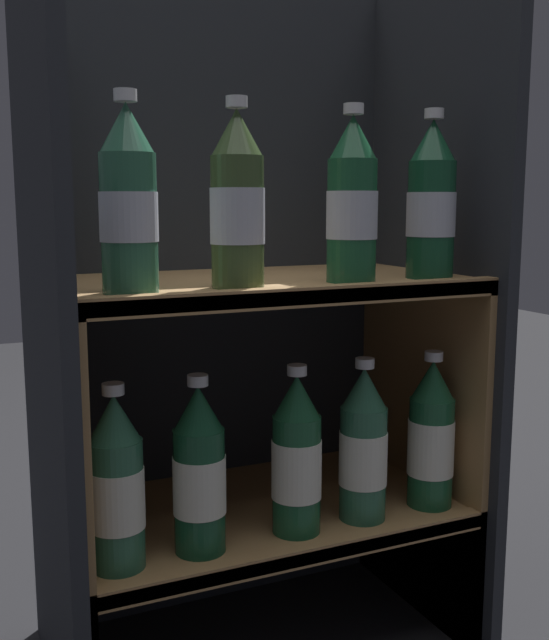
# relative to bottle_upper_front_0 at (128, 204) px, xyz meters

# --- Properties ---
(fridge_back_wall) EXTENTS (0.62, 0.02, 1.03)m
(fridge_back_wall) POSITION_rel_bottle_upper_front_0_xyz_m (0.21, 0.28, -0.16)
(fridge_back_wall) COLOR #23262B
(fridge_back_wall) RESTS_ON ground_plane
(fridge_side_left) EXTENTS (0.02, 0.38, 1.03)m
(fridge_side_left) POSITION_rel_bottle_upper_front_0_xyz_m (-0.09, 0.10, -0.16)
(fridge_side_left) COLOR #23262B
(fridge_side_left) RESTS_ON ground_plane
(fridge_side_right) EXTENTS (0.02, 0.38, 1.03)m
(fridge_side_right) POSITION_rel_bottle_upper_front_0_xyz_m (0.51, 0.10, -0.16)
(fridge_side_right) COLOR #23262B
(fridge_side_right) RESTS_ON ground_plane
(shelf_lower) EXTENTS (0.58, 0.34, 0.23)m
(shelf_lower) POSITION_rel_bottle_upper_front_0_xyz_m (0.21, 0.09, -0.50)
(shelf_lower) COLOR #9E7547
(shelf_lower) RESTS_ON ground_plane
(shelf_upper) EXTENTS (0.58, 0.34, 0.58)m
(shelf_upper) POSITION_rel_bottle_upper_front_0_xyz_m (0.21, 0.10, -0.27)
(shelf_upper) COLOR #9E7547
(shelf_upper) RESTS_ON ground_plane
(bottle_upper_front_0) EXTENTS (0.07, 0.07, 0.24)m
(bottle_upper_front_0) POSITION_rel_bottle_upper_front_0_xyz_m (0.00, 0.00, 0.00)
(bottle_upper_front_0) COLOR #285B42
(bottle_upper_front_0) RESTS_ON shelf_upper
(bottle_upper_front_1) EXTENTS (0.07, 0.07, 0.24)m
(bottle_upper_front_1) POSITION_rel_bottle_upper_front_0_xyz_m (0.14, 0.00, -0.00)
(bottle_upper_front_1) COLOR #384C28
(bottle_upper_front_1) RESTS_ON shelf_upper
(bottle_upper_front_2) EXTENTS (0.07, 0.07, 0.24)m
(bottle_upper_front_2) POSITION_rel_bottle_upper_front_0_xyz_m (0.30, 0.00, -0.00)
(bottle_upper_front_2) COLOR #194C2D
(bottle_upper_front_2) RESTS_ON shelf_upper
(bottle_upper_front_3) EXTENTS (0.07, 0.07, 0.24)m
(bottle_upper_front_3) POSITION_rel_bottle_upper_front_0_xyz_m (0.43, 0.00, -0.00)
(bottle_upper_front_3) COLOR #144228
(bottle_upper_front_3) RESTS_ON shelf_upper
(bottle_lower_front_0) EXTENTS (0.07, 0.07, 0.24)m
(bottle_lower_front_0) POSITION_rel_bottle_upper_front_0_xyz_m (-0.03, 0.00, -0.35)
(bottle_lower_front_0) COLOR #285B42
(bottle_lower_front_0) RESTS_ON shelf_lower
(bottle_lower_front_1) EXTENTS (0.07, 0.07, 0.24)m
(bottle_lower_front_1) POSITION_rel_bottle_upper_front_0_xyz_m (0.08, 0.00, -0.35)
(bottle_lower_front_1) COLOR #144228
(bottle_lower_front_1) RESTS_ON shelf_lower
(bottle_lower_front_2) EXTENTS (0.07, 0.07, 0.24)m
(bottle_lower_front_2) POSITION_rel_bottle_upper_front_0_xyz_m (0.22, 0.00, -0.35)
(bottle_lower_front_2) COLOR #194C2D
(bottle_lower_front_2) RESTS_ON shelf_lower
(bottle_lower_front_3) EXTENTS (0.07, 0.07, 0.24)m
(bottle_lower_front_3) POSITION_rel_bottle_upper_front_0_xyz_m (0.33, 0.00, -0.35)
(bottle_lower_front_3) COLOR #285B42
(bottle_lower_front_3) RESTS_ON shelf_lower
(bottle_lower_front_4) EXTENTS (0.07, 0.07, 0.24)m
(bottle_lower_front_4) POSITION_rel_bottle_upper_front_0_xyz_m (0.45, 0.00, -0.35)
(bottle_lower_front_4) COLOR #194C2D
(bottle_lower_front_4) RESTS_ON shelf_lower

